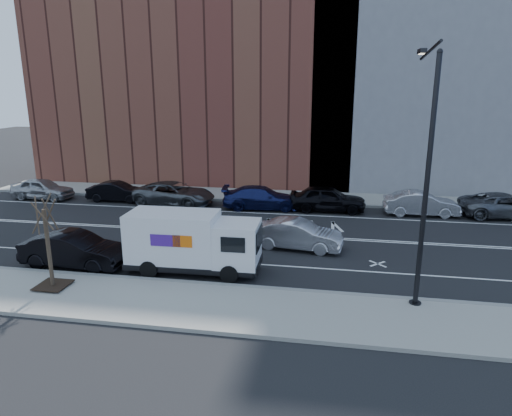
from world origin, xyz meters
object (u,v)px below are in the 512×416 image
(driving_sedan, at_px, (298,234))
(far_parked_a, at_px, (42,189))
(far_parked_b, at_px, (117,192))
(fedex_van, at_px, (192,242))

(driving_sedan, bearing_deg, far_parked_a, 76.57)
(far_parked_b, xyz_separation_m, driving_sedan, (13.40, -7.59, 0.05))
(fedex_van, bearing_deg, driving_sedan, 40.04)
(driving_sedan, bearing_deg, fedex_van, 138.79)
(fedex_van, bearing_deg, far_parked_b, 127.54)
(far_parked_a, distance_m, driving_sedan, 20.31)
(far_parked_a, relative_size, far_parked_b, 1.07)
(far_parked_a, relative_size, driving_sedan, 1.00)
(far_parked_a, xyz_separation_m, driving_sedan, (18.98, -7.23, -0.02))
(fedex_van, xyz_separation_m, far_parked_a, (-14.73, 10.98, -0.64))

